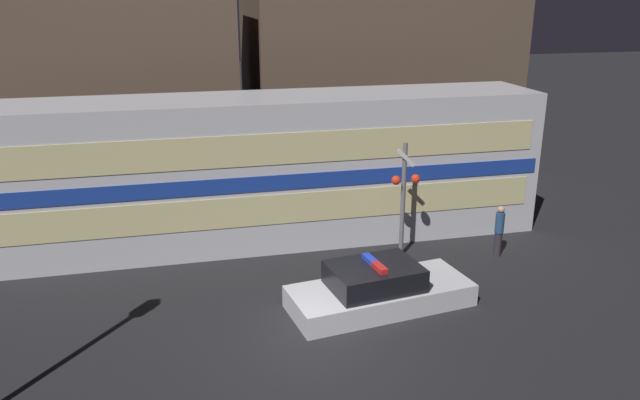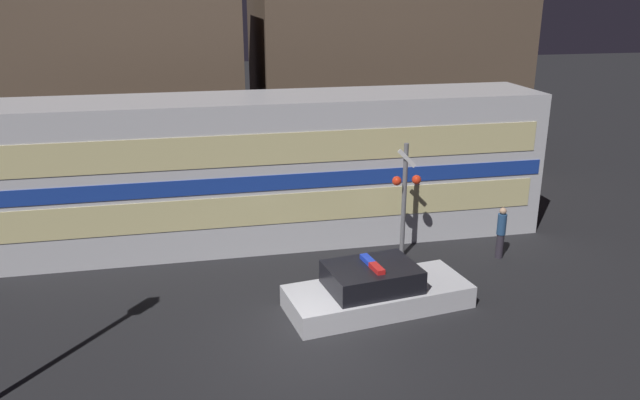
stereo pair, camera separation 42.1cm
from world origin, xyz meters
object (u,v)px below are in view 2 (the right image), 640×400
(crossing_signal_near, at_px, (405,193))
(police_car, at_px, (376,290))
(pedestrian, at_px, (501,232))
(train, at_px, (273,169))

(crossing_signal_near, bearing_deg, police_car, -120.88)
(pedestrian, bearing_deg, police_car, -153.96)
(pedestrian, relative_size, crossing_signal_near, 0.45)
(train, distance_m, crossing_signal_near, 4.26)
(police_car, bearing_deg, train, 101.12)
(train, xyz_separation_m, pedestrian, (6.33, -3.02, -1.47))
(crossing_signal_near, bearing_deg, pedestrian, -11.76)
(pedestrian, distance_m, crossing_signal_near, 3.14)
(train, xyz_separation_m, crossing_signal_near, (3.49, -2.43, -0.25))
(train, relative_size, crossing_signal_near, 4.85)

